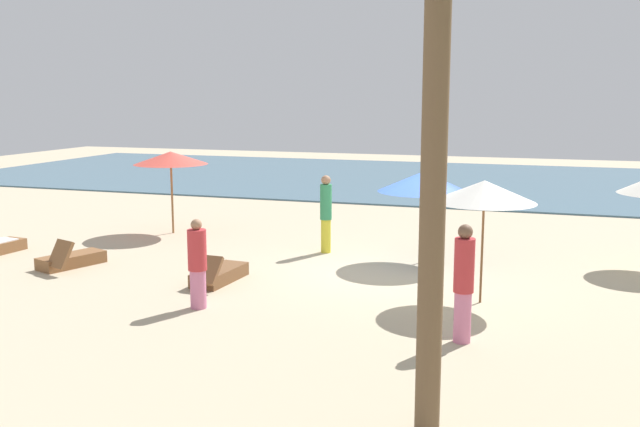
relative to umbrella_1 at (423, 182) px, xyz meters
name	(u,v)px	position (x,y,z in m)	size (l,w,h in m)	color
ground_plane	(387,270)	(-0.60, -0.95, -1.92)	(60.00, 60.00, 0.00)	#BCAD8E
ocean_water	(471,181)	(-0.60, 16.05, -1.89)	(48.00, 16.00, 0.06)	#476B7F
umbrella_1	(423,182)	(0.00, 0.00, 0.00)	(2.10, 2.10, 2.15)	olive
umbrella_2	(484,192)	(1.63, -2.83, 0.21)	(1.92, 1.92, 2.34)	brown
umbrella_4	(171,158)	(-7.36, 1.36, 0.22)	(2.06, 2.06, 2.32)	olive
lounger_0	(71,260)	(-7.56, -2.92, -1.75)	(1.11, 1.74, 0.74)	brown
lounger_1	(218,274)	(-3.75, -3.07, -1.75)	(0.71, 1.73, 0.68)	brown
person_0	(464,282)	(1.57, -5.13, -0.94)	(0.46, 0.46, 1.91)	#D17299
person_1	(197,264)	(-3.29, -4.82, -1.08)	(0.38, 0.38, 1.67)	#D17299
person_2	(326,213)	(-2.46, 0.33, -0.91)	(0.38, 0.38, 1.94)	yellow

